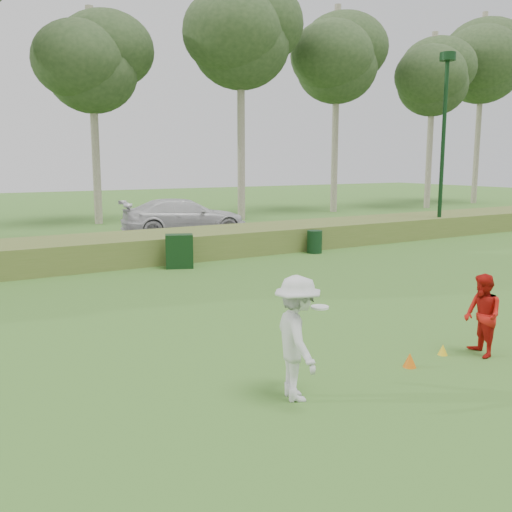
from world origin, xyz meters
TOP-DOWN VIEW (x-y plane):
  - ground at (0.00, 0.00)m, footprint 120.00×120.00m
  - reed_strip at (0.00, 12.00)m, footprint 80.00×3.00m
  - park_road at (0.00, 17.00)m, footprint 80.00×6.00m
  - lamp_post at (14.00, 11.00)m, footprint 0.70×0.70m
  - tree_4 at (2.00, 24.50)m, footprint 6.24×6.24m
  - tree_5 at (10.00, 22.50)m, footprint 7.28×7.28m
  - tree_6 at (18.00, 23.80)m, footprint 7.02×7.02m
  - tree_7 at (26.00, 22.80)m, footprint 6.50×6.50m
  - tree_8 at (33.00, 24.20)m, footprint 8.06×8.06m
  - player_white at (-2.04, -0.61)m, footprint 1.04×1.34m
  - player_red at (1.88, -0.77)m, footprint 0.80×0.89m
  - cone_orange at (0.35, -0.54)m, footprint 0.23×0.23m
  - cone_yellow at (1.32, -0.40)m, footprint 0.18×0.18m
  - utility_cabinet at (0.61, 9.93)m, footprint 1.03×0.84m
  - trash_bin at (6.24, 10.11)m, footprint 0.60×0.60m
  - car_right at (3.98, 17.19)m, footprint 6.12×3.40m

SIDE VIEW (x-z plane):
  - ground at x=0.00m, z-range 0.00..0.00m
  - park_road at x=0.00m, z-range 0.00..0.06m
  - cone_yellow at x=1.32m, z-range 0.00..0.20m
  - cone_orange at x=0.35m, z-range 0.00..0.25m
  - trash_bin at x=6.24m, z-range 0.00..0.86m
  - reed_strip at x=0.00m, z-range 0.00..0.90m
  - utility_cabinet at x=0.61m, z-range 0.00..1.11m
  - player_red at x=1.88m, z-range 0.00..1.49m
  - car_right at x=3.98m, z-range 0.06..1.74m
  - player_white at x=-2.04m, z-range 0.00..1.85m
  - lamp_post at x=14.00m, z-range 1.51..9.68m
  - tree_4 at x=2.00m, z-range 2.84..14.34m
  - tree_7 at x=26.00m, z-range 3.09..15.59m
  - tree_6 at x=18.00m, z-range 3.35..16.85m
  - tree_5 at x=10.00m, z-range 3.47..17.47m
  - tree_8 at x=33.00m, z-range 3.73..18.73m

